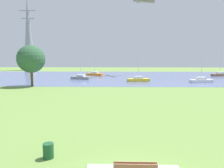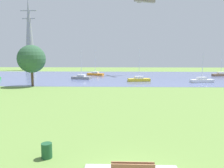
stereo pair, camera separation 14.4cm
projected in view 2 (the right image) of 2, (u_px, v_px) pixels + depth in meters
ground_plane at (123, 95)px, 30.93m from camera, size 160.00×160.00×0.00m
litter_bin at (47, 151)px, 11.57m from camera, size 0.56×0.56×0.80m
water_surface at (122, 77)px, 58.70m from camera, size 140.00×40.00×0.02m
sailboat_gray at (81, 77)px, 52.36m from camera, size 5.03×2.89×6.76m
sailboat_white at (202, 80)px, 45.63m from camera, size 5.01×2.46×6.05m
sailboat_yellow at (139, 79)px, 47.56m from camera, size 5.00×2.39×7.02m
sailboat_orange at (95, 74)px, 62.85m from camera, size 5.02×3.03×7.53m
sailboat_brown at (221, 74)px, 60.70m from camera, size 5.01×2.53×6.97m
tree_east_far at (32, 59)px, 39.55m from camera, size 5.00×5.00×7.43m
electricity_pylon at (29, 33)px, 86.69m from camera, size 6.40×4.40×28.97m
light_aircraft at (145, 0)px, 63.72m from camera, size 6.38×8.26×2.10m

